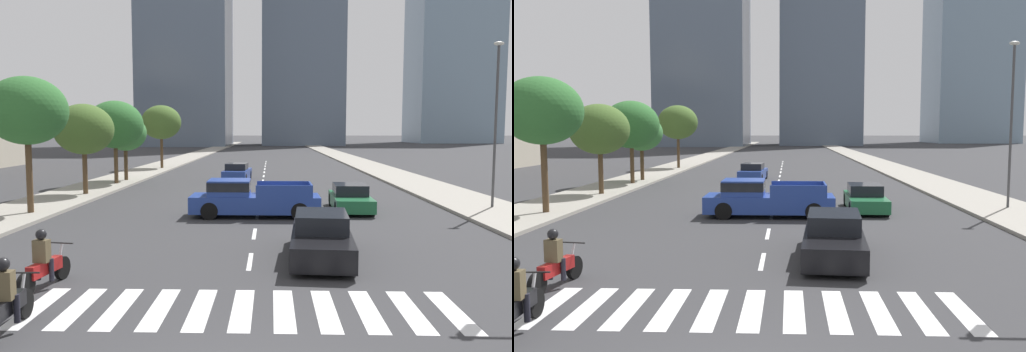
% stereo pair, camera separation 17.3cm
% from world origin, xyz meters
% --- Properties ---
extents(sidewalk_east, '(4.00, 260.00, 0.15)m').
position_xyz_m(sidewalk_east, '(11.13, 30.00, 0.07)').
color(sidewalk_east, gray).
rests_on(sidewalk_east, ground).
extents(sidewalk_west, '(4.00, 260.00, 0.15)m').
position_xyz_m(sidewalk_west, '(-11.13, 30.00, 0.07)').
color(sidewalk_west, gray).
rests_on(sidewalk_west, ground).
extents(crosswalk_near, '(9.45, 2.60, 0.01)m').
position_xyz_m(crosswalk_near, '(0.00, 4.10, 0.00)').
color(crosswalk_near, silver).
rests_on(crosswalk_near, ground).
extents(lane_divider_center, '(0.14, 50.00, 0.01)m').
position_xyz_m(lane_divider_center, '(0.00, 32.10, 0.00)').
color(lane_divider_center, silver).
rests_on(lane_divider_center, ground).
extents(motorcycle_lead, '(0.70, 2.09, 1.49)m').
position_xyz_m(motorcycle_lead, '(-4.42, 2.71, 0.58)').
color(motorcycle_lead, black).
rests_on(motorcycle_lead, ground).
extents(motorcycle_trailing, '(0.70, 2.13, 1.49)m').
position_xyz_m(motorcycle_trailing, '(-4.93, 5.41, 0.58)').
color(motorcycle_trailing, black).
rests_on(motorcycle_trailing, ground).
extents(pickup_truck, '(5.77, 2.01, 1.67)m').
position_xyz_m(pickup_truck, '(-0.38, 15.90, 0.81)').
color(pickup_truck, navy).
rests_on(pickup_truck, ground).
extents(sedan_blue_0, '(2.11, 4.53, 1.36)m').
position_xyz_m(sedan_blue_0, '(-2.01, 32.32, 0.62)').
color(sedan_blue_0, navy).
rests_on(sedan_blue_0, ground).
extents(sedan_green_1, '(1.91, 4.46, 1.27)m').
position_xyz_m(sedan_green_1, '(4.48, 17.81, 0.58)').
color(sedan_green_1, '#1E6038').
rests_on(sedan_green_1, ground).
extents(sedan_black_2, '(2.12, 4.89, 1.37)m').
position_xyz_m(sedan_black_2, '(2.15, 8.62, 0.62)').
color(sedan_black_2, black).
rests_on(sedan_black_2, ground).
extents(street_lamp_east, '(0.50, 0.24, 7.94)m').
position_xyz_m(street_lamp_east, '(11.43, 18.13, 4.72)').
color(street_lamp_east, '#3F3F42').
rests_on(street_lamp_east, sidewalk_east).
extents(street_tree_nearest, '(3.60, 3.60, 6.14)m').
position_xyz_m(street_tree_nearest, '(-10.33, 15.85, 4.74)').
color(street_tree_nearest, '#4C3823').
rests_on(street_tree_nearest, sidewalk_west).
extents(street_tree_second, '(3.47, 3.47, 5.28)m').
position_xyz_m(street_tree_second, '(-10.33, 22.64, 3.94)').
color(street_tree_second, '#4C3823').
rests_on(street_tree_second, sidewalk_west).
extents(street_tree_third, '(3.93, 3.93, 5.81)m').
position_xyz_m(street_tree_third, '(-10.33, 28.58, 4.28)').
color(street_tree_third, '#4C3823').
rests_on(street_tree_third, sidewalk_west).
extents(street_tree_fourth, '(3.18, 3.18, 4.91)m').
position_xyz_m(street_tree_fourth, '(-10.33, 30.98, 3.69)').
color(street_tree_fourth, '#4C3823').
rests_on(street_tree_fourth, sidewalk_west).
extents(street_tree_fifth, '(3.97, 3.97, 6.24)m').
position_xyz_m(street_tree_fifth, '(-10.33, 43.46, 4.69)').
color(street_tree_fifth, '#4C3823').
rests_on(street_tree_fifth, sidewalk_west).
extents(office_tower_right_skyline, '(24.94, 22.57, 75.00)m').
position_xyz_m(office_tower_right_skyline, '(58.47, 158.23, 36.97)').
color(office_tower_right_skyline, '#7A93A8').
rests_on(office_tower_right_skyline, ground).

